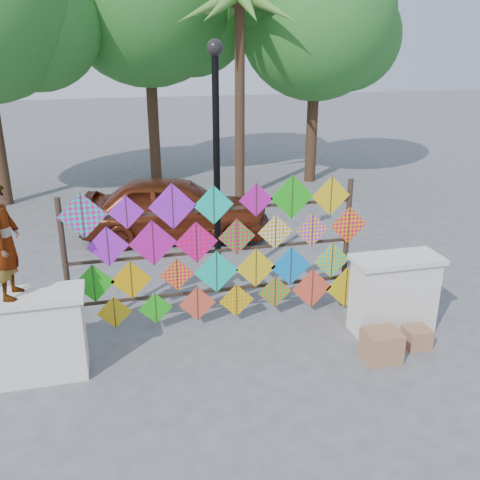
{
  "coord_description": "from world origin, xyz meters",
  "views": [
    {
      "loc": [
        -1.52,
        -7.05,
        4.41
      ],
      "look_at": [
        0.38,
        0.6,
        1.48
      ],
      "focal_mm": 40.0,
      "sensor_mm": 36.0,
      "label": 1
    }
  ],
  "objects_px": {
    "lamppost": "(216,148)",
    "sedan": "(175,208)",
    "vendor_woman": "(5,242)",
    "kite_rack": "(223,253)"
  },
  "relations": [
    {
      "from": "lamppost",
      "to": "sedan",
      "type": "bearing_deg",
      "value": 97.82
    },
    {
      "from": "vendor_woman",
      "to": "lamppost",
      "type": "height_order",
      "value": "lamppost"
    },
    {
      "from": "kite_rack",
      "to": "vendor_woman",
      "type": "bearing_deg",
      "value": -162.83
    },
    {
      "from": "lamppost",
      "to": "vendor_woman",
      "type": "bearing_deg",
      "value": -145.43
    },
    {
      "from": "vendor_woman",
      "to": "sedan",
      "type": "xyz_separation_m",
      "value": [
        2.79,
        5.16,
        -1.3
      ]
    },
    {
      "from": "sedan",
      "to": "lamppost",
      "type": "xyz_separation_m",
      "value": [
        0.41,
        -2.96,
        1.95
      ]
    },
    {
      "from": "kite_rack",
      "to": "lamppost",
      "type": "xyz_separation_m",
      "value": [
        0.18,
        1.27,
        1.46
      ]
    },
    {
      "from": "kite_rack",
      "to": "vendor_woman",
      "type": "height_order",
      "value": "vendor_woman"
    },
    {
      "from": "sedan",
      "to": "lamppost",
      "type": "bearing_deg",
      "value": -160.48
    },
    {
      "from": "kite_rack",
      "to": "sedan",
      "type": "distance_m",
      "value": 4.26
    }
  ]
}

